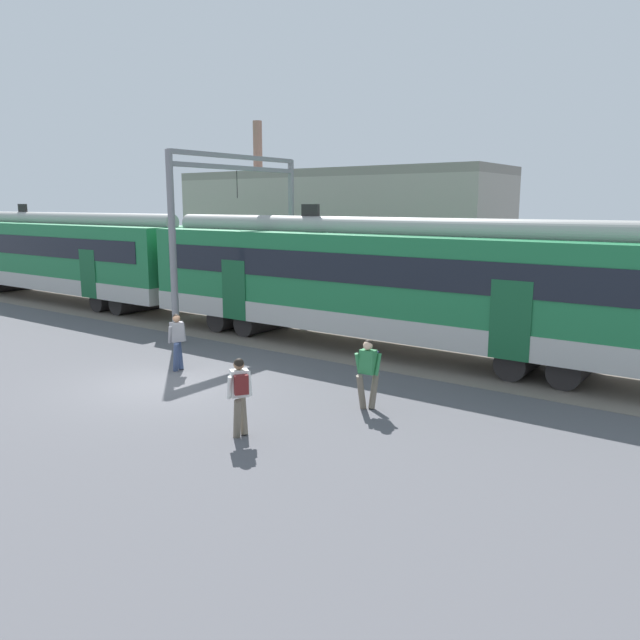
{
  "coord_description": "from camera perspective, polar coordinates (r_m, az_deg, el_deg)",
  "views": [
    {
      "loc": [
        12.84,
        -10.55,
        4.75
      ],
      "look_at": [
        2.93,
        3.05,
        1.6
      ],
      "focal_mm": 35.0,
      "sensor_mm": 36.0,
      "label": 1
    }
  ],
  "objects": [
    {
      "name": "catenary_gantry",
      "position": [
        23.89,
        -7.53,
        9.46
      ],
      "size": [
        0.24,
        6.64,
        6.53
      ],
      "color": "gray",
      "rests_on": "ground"
    },
    {
      "name": "ground_plane",
      "position": [
        17.28,
        -14.0,
        -5.67
      ],
      "size": [
        160.0,
        160.0,
        0.0
      ],
      "primitive_type": "plane",
      "color": "#515156"
    },
    {
      "name": "background_building",
      "position": [
        32.46,
        1.35,
        7.87
      ],
      "size": [
        17.33,
        5.0,
        9.2
      ],
      "color": "gray",
      "rests_on": "ground"
    },
    {
      "name": "pedestrian_white",
      "position": [
        12.92,
        -7.34,
        -6.41
      ],
      "size": [
        0.54,
        0.67,
        1.67
      ],
      "color": "#6B6051",
      "rests_on": "ground"
    },
    {
      "name": "pedestrian_grey",
      "position": [
        18.34,
        -12.96,
        -1.5
      ],
      "size": [
        0.57,
        0.66,
        1.67
      ],
      "color": "navy",
      "rests_on": "ground"
    },
    {
      "name": "track_bed",
      "position": [
        27.89,
        -14.61,
        0.46
      ],
      "size": [
        80.0,
        4.4,
        0.01
      ],
      "primitive_type": "cube",
      "color": "slate",
      "rests_on": "ground"
    },
    {
      "name": "commuter_train",
      "position": [
        33.14,
        -22.34,
        5.49
      ],
      "size": [
        56.65,
        3.07,
        4.73
      ],
      "color": "#B7B7B2",
      "rests_on": "ground"
    },
    {
      "name": "pedestrian_green",
      "position": [
        14.58,
        4.45,
        -4.38
      ],
      "size": [
        0.53,
        0.65,
        1.67
      ],
      "color": "#6B6051",
      "rests_on": "ground"
    }
  ]
}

